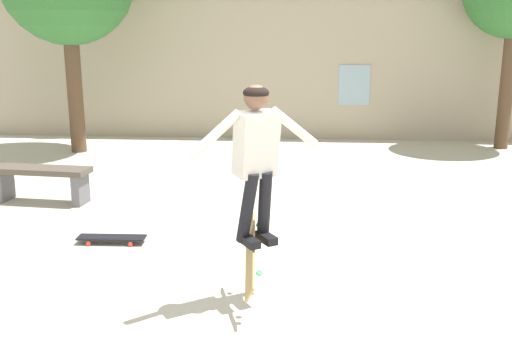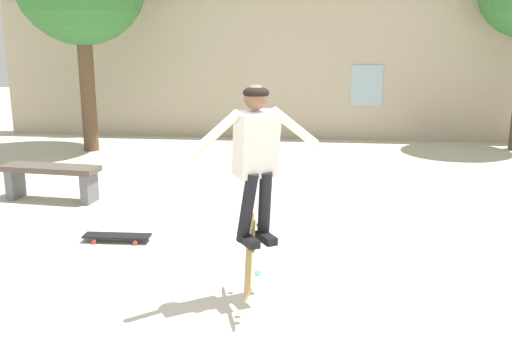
# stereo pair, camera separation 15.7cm
# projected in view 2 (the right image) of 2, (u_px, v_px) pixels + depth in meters

# --- Properties ---
(ground_plane) EXTENTS (40.00, 40.00, 0.00)m
(ground_plane) POSITION_uv_depth(u_px,v_px,m) (304.00, 318.00, 4.89)
(ground_plane) COLOR beige
(building_backdrop) EXTENTS (15.38, 0.52, 4.54)m
(building_backdrop) POSITION_uv_depth(u_px,v_px,m) (314.00, 58.00, 12.94)
(building_backdrop) COLOR #B7A88E
(building_backdrop) RESTS_ON ground_plane
(park_bench) EXTENTS (1.46, 0.53, 0.52)m
(park_bench) POSITION_uv_depth(u_px,v_px,m) (51.00, 176.00, 8.26)
(park_bench) COLOR brown
(park_bench) RESTS_ON ground_plane
(skater) EXTENTS (1.09, 0.74, 1.39)m
(skater) POSITION_uv_depth(u_px,v_px,m) (256.00, 151.00, 4.86)
(skater) COLOR silver
(skateboard_flipping) EXTENTS (0.20, 0.86, 0.58)m
(skateboard_flipping) POSITION_uv_depth(u_px,v_px,m) (250.00, 254.00, 4.99)
(skateboard_flipping) COLOR #AD894C
(skateboard_resting) EXTENTS (0.79, 0.24, 0.08)m
(skateboard_resting) POSITION_uv_depth(u_px,v_px,m) (117.00, 236.00, 6.67)
(skateboard_resting) COLOR black
(skateboard_resting) RESTS_ON ground_plane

